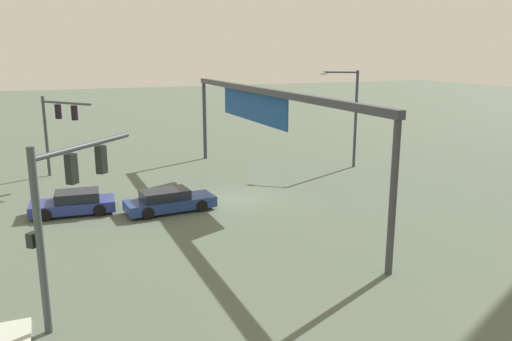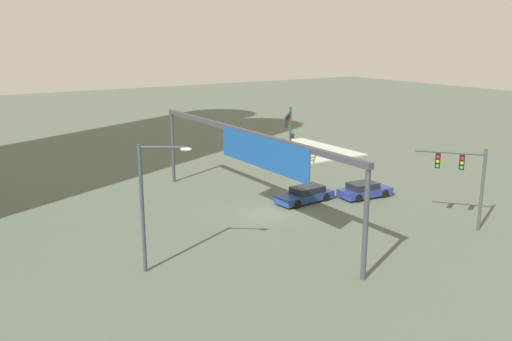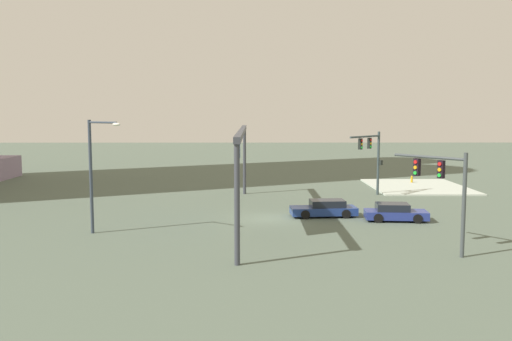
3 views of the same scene
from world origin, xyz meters
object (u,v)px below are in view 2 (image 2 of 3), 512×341
sedan_car_approaching (364,190)px  fire_hydrant_on_curb (288,143)px  traffic_signal_near_corner (289,128)px  sedan_car_waiting_far (305,195)px  traffic_signal_opposite_side (464,173)px  streetlamp_curved_arm (149,197)px

sedan_car_approaching → fire_hydrant_on_curb: size_ratio=6.16×
traffic_signal_near_corner → sedan_car_approaching: bearing=38.9°
fire_hydrant_on_curb → sedan_car_waiting_far: bearing=147.4°
traffic_signal_opposite_side → streetlamp_curved_arm: (4.70, 19.78, 0.38)m
traffic_signal_opposite_side → sedan_car_waiting_far: (10.24, 4.95, -3.22)m
traffic_signal_near_corner → sedan_car_waiting_far: bearing=13.3°
fire_hydrant_on_curb → traffic_signal_opposite_side: bearing=167.0°
traffic_signal_near_corner → streetlamp_curved_arm: size_ratio=0.82×
traffic_signal_opposite_side → streetlamp_curved_arm: size_ratio=0.77×
traffic_signal_opposite_side → sedan_car_approaching: bearing=-37.3°
traffic_signal_opposite_side → sedan_car_waiting_far: size_ratio=1.13×
streetlamp_curved_arm → sedan_car_waiting_far: bearing=55.0°
traffic_signal_near_corner → sedan_car_waiting_far: 11.52m
sedan_car_approaching → traffic_signal_near_corner: bearing=91.1°
traffic_signal_near_corner → sedan_car_approaching: 11.65m
sedan_car_approaching → sedan_car_waiting_far: 4.92m
traffic_signal_near_corner → fire_hydrant_on_curb: size_ratio=8.09×
traffic_signal_opposite_side → fire_hydrant_on_curb: bearing=-52.1°
streetlamp_curved_arm → fire_hydrant_on_curb: (23.48, -26.31, -3.69)m
traffic_signal_opposite_side → sedan_car_approaching: (8.70, 0.28, -3.22)m
sedan_car_approaching → streetlamp_curved_arm: bearing=-163.4°
traffic_signal_opposite_side → sedan_car_waiting_far: bearing=-13.3°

